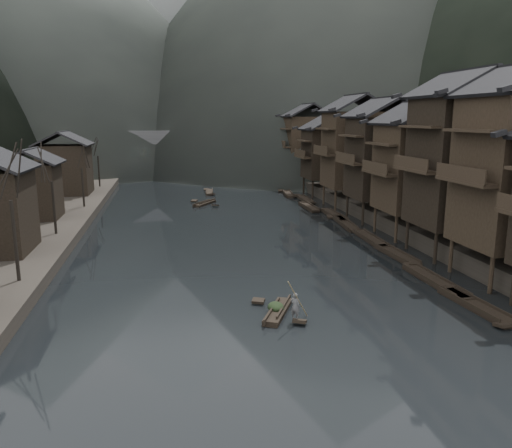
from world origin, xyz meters
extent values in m
plane|color=black|center=(0.00, 0.00, 0.00)|extent=(300.00, 300.00, 0.00)
cube|color=#2D2823|center=(35.00, 40.00, 0.90)|extent=(40.00, 200.00, 1.80)
cylinder|color=black|center=(14.20, -3.40, 1.30)|extent=(0.30, 0.30, 2.90)
cylinder|color=black|center=(14.20, 1.40, 1.30)|extent=(0.30, 0.30, 2.90)
cylinder|color=black|center=(16.95, 1.40, 1.30)|extent=(0.30, 0.30, 2.90)
cube|color=black|center=(13.30, -1.00, 7.21)|extent=(1.20, 5.70, 0.25)
cylinder|color=black|center=(14.20, 3.60, 1.30)|extent=(0.30, 0.30, 2.90)
cylinder|color=black|center=(14.20, 8.40, 1.30)|extent=(0.30, 0.30, 2.90)
cylinder|color=black|center=(16.95, 3.60, 1.30)|extent=(0.30, 0.30, 2.90)
cylinder|color=black|center=(16.95, 8.40, 1.30)|extent=(0.30, 0.30, 2.90)
cube|color=black|center=(17.30, 6.00, 7.81)|extent=(7.00, 6.00, 10.43)
cube|color=black|center=(13.30, 6.00, 7.29)|extent=(1.20, 5.70, 0.25)
cylinder|color=black|center=(14.20, 10.60, 1.30)|extent=(0.30, 0.30, 2.90)
cylinder|color=black|center=(14.20, 15.40, 1.30)|extent=(0.30, 0.30, 2.90)
cylinder|color=black|center=(16.95, 10.60, 1.30)|extent=(0.30, 0.30, 2.90)
cylinder|color=black|center=(16.95, 15.40, 1.30)|extent=(0.30, 0.30, 2.90)
cube|color=black|center=(17.30, 13.00, 6.72)|extent=(7.00, 6.00, 8.23)
cube|color=black|center=(13.30, 13.00, 6.30)|extent=(1.20, 5.70, 0.25)
cylinder|color=black|center=(14.20, 18.60, 1.30)|extent=(0.30, 0.30, 2.90)
cylinder|color=black|center=(14.20, 23.40, 1.30)|extent=(0.30, 0.30, 2.90)
cylinder|color=black|center=(16.95, 18.60, 1.30)|extent=(0.30, 0.30, 2.90)
cylinder|color=black|center=(16.95, 23.40, 1.30)|extent=(0.30, 0.30, 2.90)
cube|color=black|center=(17.30, 21.00, 7.04)|extent=(7.00, 6.00, 8.88)
cube|color=black|center=(13.30, 21.00, 6.60)|extent=(1.20, 5.70, 0.25)
cylinder|color=black|center=(14.20, 27.60, 1.30)|extent=(0.30, 0.30, 2.90)
cylinder|color=black|center=(14.20, 32.40, 1.30)|extent=(0.30, 0.30, 2.90)
cylinder|color=black|center=(16.95, 27.60, 1.30)|extent=(0.30, 0.30, 2.90)
cylinder|color=black|center=(16.95, 32.40, 1.30)|extent=(0.30, 0.30, 2.90)
cube|color=black|center=(17.30, 30.00, 7.39)|extent=(7.00, 6.00, 9.59)
cube|color=black|center=(13.30, 30.00, 6.91)|extent=(1.20, 5.70, 0.25)
cylinder|color=black|center=(14.20, 37.60, 1.30)|extent=(0.30, 0.30, 2.90)
cylinder|color=black|center=(14.20, 42.40, 1.30)|extent=(0.30, 0.30, 2.90)
cylinder|color=black|center=(16.95, 37.60, 1.30)|extent=(0.30, 0.30, 2.90)
cylinder|color=black|center=(16.95, 42.40, 1.30)|extent=(0.30, 0.30, 2.90)
cube|color=black|center=(17.30, 40.00, 6.16)|extent=(7.00, 6.00, 7.13)
cube|color=black|center=(13.30, 40.00, 5.81)|extent=(1.20, 5.70, 0.25)
cylinder|color=black|center=(14.20, 49.60, 1.30)|extent=(0.30, 0.30, 2.90)
cylinder|color=black|center=(14.20, 54.40, 1.30)|extent=(0.30, 0.30, 2.90)
cylinder|color=black|center=(16.95, 49.60, 1.30)|extent=(0.30, 0.30, 2.90)
cylinder|color=black|center=(16.95, 54.40, 1.30)|extent=(0.30, 0.30, 2.90)
cube|color=black|center=(17.30, 52.00, 7.12)|extent=(7.00, 6.00, 9.05)
cube|color=black|center=(13.30, 52.00, 6.67)|extent=(1.20, 5.70, 0.25)
cube|color=black|center=(-20.50, 24.00, 4.10)|extent=(5.00, 5.00, 5.80)
cube|color=black|center=(-20.50, 42.00, 4.60)|extent=(6.50, 6.50, 6.80)
cylinder|color=black|center=(-17.00, 2.03, 3.87)|extent=(0.24, 0.24, 5.34)
cylinder|color=black|center=(-17.00, 15.98, 3.63)|extent=(0.24, 0.24, 4.86)
cylinder|color=black|center=(-17.00, 30.59, 3.51)|extent=(0.24, 0.24, 4.62)
cylinder|color=black|center=(-17.00, 49.09, 3.56)|extent=(0.24, 0.24, 4.73)
cube|color=black|center=(11.66, -5.64, 0.15)|extent=(1.54, 6.27, 0.30)
cube|color=black|center=(11.66, -5.64, 0.33)|extent=(1.59, 6.15, 0.10)
cube|color=black|center=(11.87, -2.67, 0.29)|extent=(0.99, 0.83, 0.33)
cube|color=black|center=(11.44, -8.61, 0.29)|extent=(0.99, 0.83, 0.33)
cube|color=black|center=(11.66, -0.94, 0.15)|extent=(1.22, 7.60, 0.30)
cube|color=black|center=(11.66, -0.94, 0.33)|extent=(1.27, 7.45, 0.10)
cube|color=black|center=(11.71, 2.70, 0.29)|extent=(0.95, 0.94, 0.37)
cube|color=black|center=(11.60, -4.58, 0.29)|extent=(0.95, 0.94, 0.37)
cube|color=black|center=(12.15, 6.13, 0.15)|extent=(1.33, 6.52, 0.30)
cube|color=black|center=(12.15, 6.13, 0.33)|extent=(1.38, 6.39, 0.10)
cube|color=black|center=(12.26, 9.24, 0.29)|extent=(0.96, 0.83, 0.34)
cube|color=black|center=(12.04, 3.02, 0.29)|extent=(0.96, 0.83, 0.34)
cube|color=black|center=(12.22, 11.83, 0.15)|extent=(1.31, 6.80, 0.30)
cube|color=black|center=(12.22, 11.83, 0.33)|extent=(1.36, 6.67, 0.10)
cube|color=black|center=(12.12, 15.08, 0.29)|extent=(0.96, 0.86, 0.34)
cube|color=black|center=(12.32, 8.58, 0.29)|extent=(0.96, 0.86, 0.34)
cube|color=black|center=(12.36, 19.12, 0.15)|extent=(1.80, 7.63, 0.30)
cube|color=black|center=(12.36, 19.12, 0.33)|extent=(1.84, 7.48, 0.10)
cube|color=black|center=(12.02, 22.73, 0.29)|extent=(1.02, 1.01, 0.36)
cube|color=black|center=(12.70, 15.51, 0.29)|extent=(1.02, 1.01, 0.36)
cube|color=black|center=(12.74, 23.67, 0.15)|extent=(1.15, 7.05, 0.30)
cube|color=black|center=(12.74, 23.67, 0.33)|extent=(1.21, 6.91, 0.10)
cube|color=black|center=(12.77, 27.05, 0.29)|extent=(0.94, 0.87, 0.35)
cube|color=black|center=(12.72, 20.29, 0.29)|extent=(0.94, 0.87, 0.35)
cube|color=black|center=(11.31, 29.51, 0.15)|extent=(1.15, 6.12, 0.30)
cube|color=black|center=(11.31, 29.51, 0.33)|extent=(1.21, 6.00, 0.10)
cube|color=black|center=(11.34, 32.45, 0.29)|extent=(0.94, 0.76, 0.33)
cube|color=black|center=(11.29, 26.58, 0.29)|extent=(0.94, 0.76, 0.33)
cube|color=black|center=(12.47, 35.77, 0.15)|extent=(1.41, 7.13, 0.30)
cube|color=black|center=(12.47, 35.77, 0.33)|extent=(1.46, 6.99, 0.10)
cube|color=black|center=(12.32, 39.17, 0.29)|extent=(0.97, 0.91, 0.35)
cube|color=black|center=(12.62, 32.37, 0.29)|extent=(0.97, 0.91, 0.35)
cube|color=black|center=(11.46, 41.35, 0.15)|extent=(1.86, 6.59, 0.30)
cube|color=black|center=(11.46, 41.35, 0.33)|extent=(1.90, 6.47, 0.10)
cube|color=black|center=(11.09, 44.45, 0.29)|extent=(1.02, 0.91, 0.34)
cube|color=black|center=(11.83, 38.24, 0.29)|extent=(1.02, 0.91, 0.34)
cube|color=black|center=(-1.69, 34.94, 0.15)|extent=(3.47, 4.73, 0.30)
cube|color=black|center=(-1.69, 34.94, 0.33)|extent=(3.46, 4.67, 0.10)
cube|color=black|center=(-2.95, 36.96, 0.29)|extent=(1.05, 0.98, 0.30)
cube|color=black|center=(-0.43, 32.93, 0.29)|extent=(1.05, 0.98, 0.30)
cube|color=black|center=(-0.15, 45.26, 0.15)|extent=(1.49, 5.44, 0.30)
cube|color=black|center=(-0.15, 45.26, 0.33)|extent=(1.53, 5.34, 0.10)
cube|color=black|center=(-0.39, 47.83, 0.29)|extent=(0.91, 0.74, 0.31)
cube|color=black|center=(0.09, 42.69, 0.29)|extent=(0.91, 0.74, 0.31)
cube|color=#4C4C4F|center=(0.00, 72.00, 7.20)|extent=(40.00, 6.00, 1.60)
cube|color=#4C4C4F|center=(0.00, 69.30, 8.50)|extent=(40.00, 0.50, 1.00)
cube|color=#4C4C4F|center=(0.00, 74.70, 8.50)|extent=(40.00, 0.50, 1.00)
cube|color=#4C4C4F|center=(-14.00, 72.00, 3.20)|extent=(3.20, 6.00, 6.40)
cube|color=#4C4C4F|center=(-4.50, 72.00, 3.20)|extent=(3.20, 6.00, 6.40)
cube|color=#4C4C4F|center=(4.50, 72.00, 3.20)|extent=(3.20, 6.00, 6.40)
cube|color=#4C4C4F|center=(14.00, 72.00, 3.20)|extent=(3.20, 6.00, 6.40)
cone|color=#474F49|center=(-50.00, 135.00, 43.75)|extent=(168.00, 168.00, 87.50)
cube|color=black|center=(-0.42, -4.35, 0.15)|extent=(2.58, 4.09, 0.30)
cube|color=black|center=(-0.42, -4.35, 0.33)|extent=(2.58, 4.03, 0.10)
cube|color=black|center=(-1.27, -2.57, 0.29)|extent=(0.91, 0.80, 0.28)
cube|color=black|center=(0.43, -6.12, 0.29)|extent=(0.91, 0.80, 0.28)
ellipsoid|color=black|center=(-0.51, -4.16, 0.72)|extent=(0.98, 1.28, 0.59)
imported|color=#5E5E60|center=(0.26, -5.75, 1.22)|extent=(0.68, 0.67, 1.57)
cylinder|color=#8C7A51|center=(0.46, -5.75, 3.51)|extent=(1.81, 1.93, 3.02)
camera|label=1|loc=(-6.66, -31.56, 11.40)|focal=35.00mm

